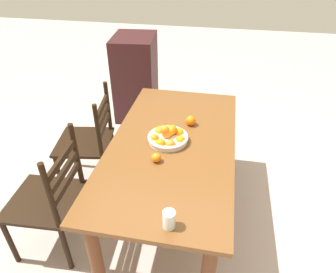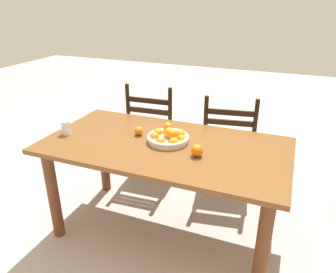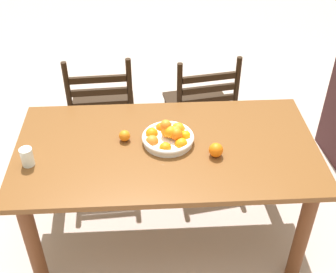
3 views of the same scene
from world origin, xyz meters
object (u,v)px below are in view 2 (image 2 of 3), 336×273
object	(u,v)px
chair_by_cabinet	(155,132)
fruit_bowl	(168,137)
chair_near_window	(228,143)
orange_loose_0	(197,151)
drinking_glass	(66,127)
orange_loose_1	(139,131)
dining_table	(165,159)

from	to	relation	value
chair_by_cabinet	fruit_bowl	xyz separation A→B (m)	(0.43, -0.74, 0.32)
chair_near_window	chair_by_cabinet	bearing A→B (deg)	-7.88
chair_by_cabinet	chair_near_window	bearing A→B (deg)	178.08
orange_loose_0	drinking_glass	bearing A→B (deg)	-179.05
chair_by_cabinet	drinking_glass	distance (m)	0.99
orange_loose_0	drinking_glass	xyz separation A→B (m)	(-0.98, -0.02, 0.01)
chair_by_cabinet	orange_loose_0	bearing A→B (deg)	124.64
orange_loose_0	orange_loose_1	xyz separation A→B (m)	(-0.48, 0.16, -0.01)
dining_table	orange_loose_0	size ratio (longest dim) A/B	21.56
dining_table	chair_near_window	bearing A→B (deg)	69.76
chair_by_cabinet	fruit_bowl	bearing A→B (deg)	117.03
chair_near_window	drinking_glass	xyz separation A→B (m)	(-1.01, -0.90, 0.34)
chair_near_window	dining_table	bearing A→B (deg)	60.55
fruit_bowl	drinking_glass	xyz separation A→B (m)	(-0.73, -0.15, 0.01)
fruit_bowl	orange_loose_1	distance (m)	0.24
orange_loose_0	orange_loose_1	bearing A→B (deg)	161.71
chair_by_cabinet	drinking_glass	size ratio (longest dim) A/B	9.36
dining_table	chair_by_cabinet	distance (m)	0.89
fruit_bowl	orange_loose_1	xyz separation A→B (m)	(-0.24, 0.03, -0.01)
chair_by_cabinet	orange_loose_0	size ratio (longest dim) A/B	12.31
dining_table	chair_near_window	distance (m)	0.86
dining_table	drinking_glass	distance (m)	0.75
fruit_bowl	orange_loose_0	xyz separation A→B (m)	(0.24, -0.13, 0.00)
orange_loose_0	orange_loose_1	size ratio (longest dim) A/B	1.23
dining_table	orange_loose_0	bearing A→B (deg)	-20.17
orange_loose_1	dining_table	bearing A→B (deg)	-16.11
orange_loose_0	dining_table	bearing A→B (deg)	159.83
orange_loose_1	orange_loose_0	bearing A→B (deg)	-18.29
fruit_bowl	chair_near_window	bearing A→B (deg)	69.77
orange_loose_1	drinking_glass	distance (m)	0.52
dining_table	fruit_bowl	bearing A→B (deg)	69.56
fruit_bowl	orange_loose_1	bearing A→B (deg)	172.62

